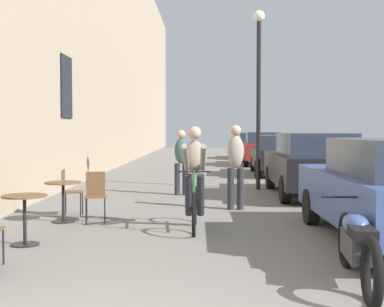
% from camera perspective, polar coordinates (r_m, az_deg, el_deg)
% --- Properties ---
extents(building_facade_left, '(0.54, 68.00, 11.44)m').
position_cam_1_polar(building_facade_left, '(18.25, -11.95, 15.45)').
color(building_facade_left, tan).
rests_on(building_facade_left, ground_plane).
extents(cafe_table_mid, '(0.64, 0.64, 0.72)m').
position_cam_1_polar(cafe_table_mid, '(7.91, -17.71, -5.76)').
color(cafe_table_mid, black).
rests_on(cafe_table_mid, ground_plane).
extents(cafe_table_far, '(0.64, 0.64, 0.72)m').
position_cam_1_polar(cafe_table_far, '(9.68, -13.81, -4.19)').
color(cafe_table_far, black).
rests_on(cafe_table_far, ground_plane).
extents(cafe_chair_far_toward_street, '(0.44, 0.44, 0.89)m').
position_cam_1_polar(cafe_chair_far_toward_street, '(9.62, -10.42, -4.22)').
color(cafe_chair_far_toward_street, black).
rests_on(cafe_chair_far_toward_street, ground_plane).
extents(cafe_chair_far_toward_wall, '(0.42, 0.42, 0.89)m').
position_cam_1_polar(cafe_chair_far_toward_wall, '(10.36, -13.22, -3.76)').
color(cafe_chair_far_toward_wall, black).
rests_on(cafe_chair_far_toward_wall, ground_plane).
extents(cyclist_on_bicycle, '(0.52, 1.76, 1.74)m').
position_cam_1_polar(cyclist_on_bicycle, '(8.80, 0.29, -2.90)').
color(cyclist_on_bicycle, black).
rests_on(cyclist_on_bicycle, ground_plane).
extents(pedestrian_near, '(0.34, 0.25, 1.75)m').
position_cam_1_polar(pedestrian_near, '(10.85, 4.75, -0.92)').
color(pedestrian_near, '#26262D').
rests_on(pedestrian_near, ground_plane).
extents(pedestrian_mid, '(0.35, 0.26, 1.64)m').
position_cam_1_polar(pedestrian_mid, '(13.24, -1.18, -0.54)').
color(pedestrian_mid, '#26262D').
rests_on(pedestrian_mid, ground_plane).
extents(street_lamp, '(0.32, 0.32, 4.90)m').
position_cam_1_polar(street_lamp, '(14.64, 7.25, 8.30)').
color(street_lamp, black).
rests_on(street_lamp, ground_plane).
extents(parked_car_second, '(1.90, 4.43, 1.57)m').
position_cam_1_polar(parked_car_second, '(13.33, 12.82, -1.06)').
color(parked_car_second, black).
rests_on(parked_car_second, ground_plane).
extents(parked_car_third, '(1.84, 4.13, 1.45)m').
position_cam_1_polar(parked_car_third, '(19.38, 9.18, -0.07)').
color(parked_car_third, black).
rests_on(parked_car_third, ground_plane).
extents(parked_car_fourth, '(1.93, 4.35, 1.52)m').
position_cam_1_polar(parked_car_fourth, '(24.62, 7.63, 0.60)').
color(parked_car_fourth, maroon).
rests_on(parked_car_fourth, ground_plane).
extents(parked_car_fifth, '(1.84, 4.15, 1.46)m').
position_cam_1_polar(parked_car_fifth, '(30.13, 6.53, 0.91)').
color(parked_car_fifth, black).
rests_on(parked_car_fifth, ground_plane).
extents(parked_motorcycle, '(0.62, 2.14, 0.92)m').
position_cam_1_polar(parked_motorcycle, '(6.01, 17.51, -9.53)').
color(parked_motorcycle, black).
rests_on(parked_motorcycle, ground_plane).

